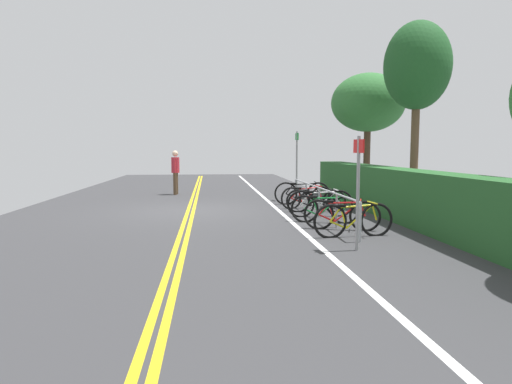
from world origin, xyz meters
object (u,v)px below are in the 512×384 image
bicycle_1 (306,197)px  tree_near_left (368,103)px  bicycle_4 (324,209)px  bicycle_6 (353,220)px  bike_rack (319,194)px  pedestrian (175,169)px  bicycle_5 (341,215)px  bicycle_0 (302,193)px  bicycle_2 (316,201)px  sign_post_far (358,182)px  sign_post_near (297,159)px  bicycle_3 (320,203)px  tree_mid (417,67)px

bicycle_1 → tree_near_left: bearing=134.9°
bicycle_4 → bicycle_6: bicycle_6 is taller
bike_rack → pedestrian: size_ratio=3.77×
bicycle_1 → bicycle_5: bicycle_5 is taller
bicycle_5 → tree_near_left: 8.03m
pedestrian → bicycle_0: bearing=50.2°
bicycle_2 → tree_near_left: (-3.86, 2.90, 3.20)m
bicycle_4 → sign_post_far: sign_post_far is taller
sign_post_near → tree_near_left: (-0.93, 2.89, 2.08)m
bicycle_0 → pedestrian: size_ratio=1.04×
bicycle_1 → sign_post_far: sign_post_far is taller
bicycle_2 → pedestrian: 7.03m
bicycle_2 → sign_post_near: bearing=179.9°
bicycle_1 → sign_post_far: bearing=-3.5°
bicycle_0 → tree_near_left: (-2.08, 2.93, 3.17)m
bicycle_3 → sign_post_far: bearing=-4.9°
bike_rack → sign_post_far: (3.97, -0.30, 0.63)m
bike_rack → bicycle_3: size_ratio=3.66×
bicycle_1 → bicycle_3: bicycle_3 is taller
bicycle_3 → bicycle_4: size_ratio=1.12×
bicycle_4 → sign_post_far: bearing=-3.8°
bicycle_0 → sign_post_near: sign_post_near is taller
bicycle_0 → sign_post_near: 1.58m
bicycle_0 → bicycle_4: (3.65, -0.21, -0.03)m
bicycle_3 → sign_post_near: bearing=178.4°
bike_rack → tree_mid: size_ratio=1.15×
bicycle_1 → bicycle_2: bearing=5.6°
sign_post_near → tree_near_left: size_ratio=0.52×
sign_post_far → bicycle_2: bearing=174.9°
bicycle_6 → tree_near_left: bearing=158.4°
pedestrian → tree_mid: tree_mid is taller
bicycle_4 → tree_near_left: (-5.73, 3.14, 3.19)m
bicycle_3 → tree_near_left: tree_near_left is taller
bicycle_4 → bicycle_1: bearing=176.8°
bicycle_0 → bicycle_1: bicycle_0 is taller
tree_near_left → bicycle_5: bearing=-24.0°
bicycle_0 → bicycle_2: bicycle_0 is taller
bike_rack → bicycle_0: bearing=177.7°
bicycle_6 → pedestrian: pedestrian is taller
bicycle_2 → pedestrian: (-5.43, -4.41, 0.69)m
bicycle_2 → bicycle_3: bicycle_3 is taller
bicycle_2 → sign_post_near: 3.14m
bicycle_3 → sign_post_far: 4.14m
bicycle_6 → bicycle_0: bearing=179.3°
bicycle_6 → tree_mid: 7.04m
pedestrian → tree_near_left: bearing=77.9°
bicycle_3 → tree_mid: tree_mid is taller
bicycle_3 → bicycle_4: (0.96, -0.14, -0.02)m
bicycle_5 → sign_post_near: bearing=178.9°
bicycle_6 → sign_post_near: 6.73m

